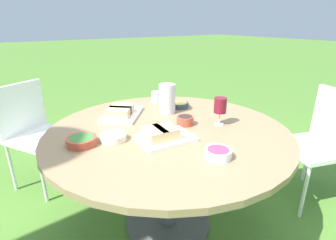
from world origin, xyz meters
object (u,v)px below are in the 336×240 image
Objects in this scene: wine_glass at (220,106)px; handbag at (210,141)px; dining_table at (168,143)px; water_pitcher at (167,99)px; chair_near_right at (33,127)px; chair_near_left at (322,138)px.

wine_glass reaches higher than handbag.
wine_glass is at bearing 138.84° from handbag.
wine_glass reaches higher than dining_table.
water_pitcher is (0.26, -0.17, 0.20)m from dining_table.
chair_near_right is at bearing 44.72° from water_pitcher.
wine_glass reaches higher than chair_near_right.
chair_near_right is (1.46, 1.81, 0.00)m from chair_near_left.
dining_table is at bearing 71.90° from chair_near_left.
wine_glass is (-1.20, -0.96, 0.34)m from chair_near_right.
chair_near_left is 1.13m from handbag.
water_pitcher reaches higher than chair_near_left.
chair_near_right reaches higher than dining_table.
chair_near_left is 2.42× the size of handbag.
dining_table is 1.24m from chair_near_left.
dining_table is at bearing -149.18° from chair_near_right.
wine_glass is at bearing 73.19° from chair_near_left.
chair_near_left is at bearing -170.86° from handbag.
dining_table is 4.08× the size of handbag.
wine_glass is 0.49× the size of handbag.
chair_near_right is at bearing 51.12° from chair_near_left.
handbag is (1.04, 0.17, -0.40)m from chair_near_left.
chair_near_left is (-0.38, -1.17, -0.11)m from dining_table.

